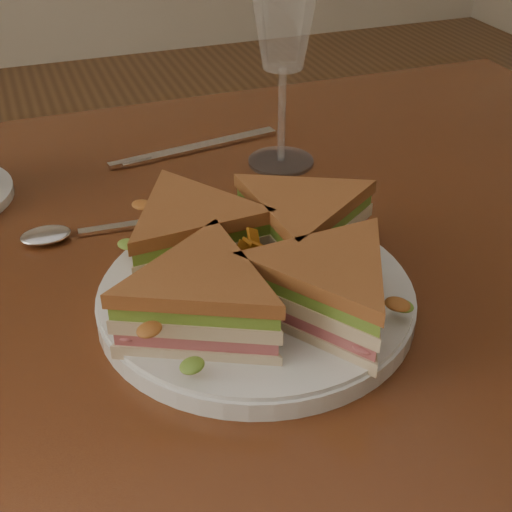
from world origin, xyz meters
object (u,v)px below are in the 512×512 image
at_px(knife, 189,150).
at_px(wine_glass, 284,17).
at_px(table, 201,343).
at_px(sandwich_wedges, 256,261).
at_px(spoon, 71,233).
at_px(plate, 256,298).

relative_size(knife, wine_glass, 0.93).
bearing_deg(table, sandwich_wedges, -71.81).
height_order(spoon, wine_glass, wine_glass).
distance_m(sandwich_wedges, wine_glass, 0.30).
bearing_deg(table, knife, 75.79).
bearing_deg(spoon, wine_glass, 20.98).
bearing_deg(knife, table, -113.06).
xyz_separation_m(spoon, wine_glass, (0.25, 0.08, 0.16)).
bearing_deg(spoon, plate, -48.63).
height_order(sandwich_wedges, wine_glass, wine_glass).
height_order(plate, sandwich_wedges, sandwich_wedges).
xyz_separation_m(plate, spoon, (-0.13, 0.16, -0.00)).
xyz_separation_m(plate, wine_glass, (0.12, 0.24, 0.16)).
relative_size(table, sandwich_wedges, 3.86).
bearing_deg(plate, table, 108.19).
distance_m(table, spoon, 0.17).
bearing_deg(plate, sandwich_wedges, 180.00).
relative_size(spoon, knife, 0.86).
distance_m(spoon, wine_glass, 0.31).
bearing_deg(wine_glass, spoon, -162.27).
relative_size(table, knife, 5.60).
distance_m(plate, wine_glass, 0.32).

